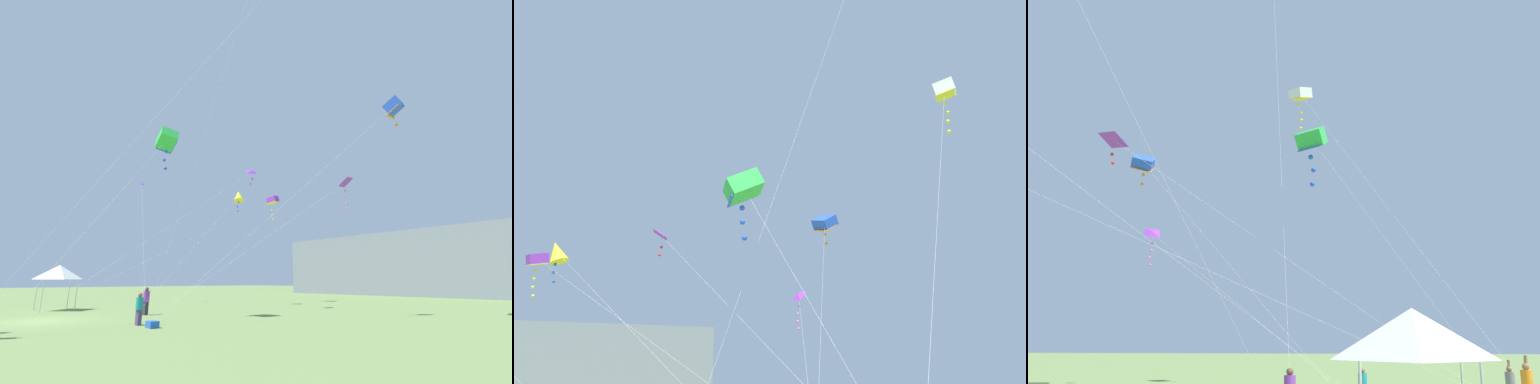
# 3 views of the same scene
# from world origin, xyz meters

# --- Properties ---
(ground_plane) EXTENTS (220.00, 220.00, 0.00)m
(ground_plane) POSITION_xyz_m (0.00, 0.00, 0.00)
(ground_plane) COLOR olive
(distant_building) EXTENTS (35.54, 12.70, 9.05)m
(distant_building) POSITION_xyz_m (-3.58, 49.55, 4.53)
(distant_building) COLOR slate
(distant_building) RESTS_ON ground
(tree_far_right) EXTENTS (4.44, 4.00, 6.70)m
(tree_far_right) POSITION_xyz_m (-4.33, 46.51, 4.33)
(tree_far_right) COLOR brown
(tree_far_right) RESTS_ON ground
(tree_far_left) EXTENTS (4.36, 3.92, 6.58)m
(tree_far_left) POSITION_xyz_m (-27.79, 54.28, 4.25)
(tree_far_left) COLOR brown
(tree_far_left) RESTS_ON ground
(festival_tent) EXTENTS (2.45, 2.45, 3.25)m
(festival_tent) POSITION_xyz_m (-7.29, 2.17, 2.72)
(festival_tent) COLOR #B7B7BC
(festival_tent) RESTS_ON ground
(cooler_box) EXTENTS (0.57, 0.43, 0.30)m
(cooler_box) POSITION_xyz_m (6.59, 3.35, 0.15)
(cooler_box) COLOR blue
(cooler_box) RESTS_ON ground
(person_teal_shirt) EXTENTS (0.36, 0.36, 1.53)m
(person_teal_shirt) POSITION_xyz_m (5.19, 3.26, 0.82)
(person_teal_shirt) COLOR #473860
(person_teal_shirt) RESTS_ON ground
(person_purple_shirt) EXTENTS (0.40, 0.40, 1.70)m
(person_purple_shirt) POSITION_xyz_m (0.49, 5.70, 0.92)
(person_purple_shirt) COLOR #282833
(person_purple_shirt) RESTS_ON ground
(kite_yellow_diamond_0) EXTENTS (8.10, 13.39, 10.73)m
(kite_yellow_diamond_0) POSITION_xyz_m (-2.81, 15.70, 9.99)
(kite_yellow_diamond_0) COLOR silver
(kite_yellow_diamond_0) RESTS_ON ground
(kite_purple_delta_1) EXTENTS (12.26, 4.21, 12.38)m
(kite_purple_delta_1) POSITION_xyz_m (-11.71, 9.75, 11.87)
(kite_purple_delta_1) COLOR silver
(kite_purple_delta_1) RESTS_ON ground
(kite_purple_box_4) EXTENTS (9.85, 24.37, 11.03)m
(kite_purple_box_4) POSITION_xyz_m (-3.61, 21.04, 10.51)
(kite_purple_box_4) COLOR silver
(kite_purple_box_4) RESTS_ON ground
(kite_purple_delta_5) EXTENTS (5.12, 11.73, 8.84)m
(kite_purple_delta_5) POSITION_xyz_m (9.92, 14.44, 8.22)
(kite_purple_delta_5) COLOR silver
(kite_purple_delta_5) RESTS_ON ground
(kite_blue_box_6) EXTENTS (8.38, 13.36, 14.08)m
(kite_blue_box_6) POSITION_xyz_m (12.84, 16.44, 13.34)
(kite_blue_box_6) COLOR silver
(kite_blue_box_6) RESTS_ON ground
(kite_purple_delta_7) EXTENTS (4.69, 16.32, 11.23)m
(kite_purple_delta_7) POSITION_xyz_m (1.90, 13.22, 10.72)
(kite_purple_delta_7) COLOR silver
(kite_purple_delta_7) RESTS_ON ground
(kite_green_box_8) EXTENTS (3.28, 8.32, 11.60)m
(kite_green_box_8) POSITION_xyz_m (3.14, 5.08, 10.87)
(kite_green_box_8) COLOR silver
(kite_green_box_8) RESTS_ON ground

